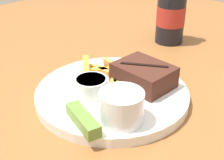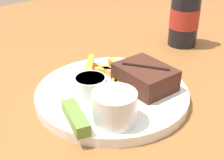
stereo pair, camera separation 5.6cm
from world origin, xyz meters
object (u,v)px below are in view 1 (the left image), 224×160
object	(u,v)px
coleslaw_cup	(122,105)
fork_utensil	(87,75)
dipping_sauce_cup	(91,86)
pickle_spear	(83,120)
steak_portion	(144,75)
dinner_plate	(112,94)
beer_bottle	(171,14)

from	to	relation	value
coleslaw_cup	fork_utensil	xyz separation A→B (m)	(-0.15, 0.06, -0.03)
coleslaw_cup	fork_utensil	distance (m)	0.16
dipping_sauce_cup	pickle_spear	xyz separation A→B (m)	(0.06, -0.07, -0.01)
dipping_sauce_cup	steak_portion	bearing A→B (deg)	65.77
steak_portion	dipping_sauce_cup	bearing A→B (deg)	-114.23
steak_portion	pickle_spear	xyz separation A→B (m)	(0.02, -0.16, -0.01)
dinner_plate	steak_portion	distance (m)	0.07
pickle_spear	beer_bottle	xyz separation A→B (m)	(-0.14, 0.41, 0.05)
dipping_sauce_cup	beer_bottle	bearing A→B (deg)	103.50
dipping_sauce_cup	pickle_spear	size ratio (longest dim) A/B	0.69
dinner_plate	pickle_spear	world-z (taller)	pickle_spear
dinner_plate	fork_utensil	size ratio (longest dim) A/B	2.08
dinner_plate	fork_utensil	world-z (taller)	fork_utensil
steak_portion	dipping_sauce_cup	distance (m)	0.10
pickle_spear	beer_bottle	bearing A→B (deg)	109.09
coleslaw_cup	dipping_sauce_cup	xyz separation A→B (m)	(-0.09, 0.02, -0.01)
dipping_sauce_cup	beer_bottle	world-z (taller)	beer_bottle
coleslaw_cup	dipping_sauce_cup	bearing A→B (deg)	169.08
fork_utensil	dipping_sauce_cup	bearing A→B (deg)	-32.43
fork_utensil	steak_portion	bearing A→B (deg)	29.14
steak_portion	beer_bottle	world-z (taller)	beer_bottle
beer_bottle	pickle_spear	bearing A→B (deg)	-70.91
fork_utensil	beer_bottle	size ratio (longest dim) A/B	0.65
coleslaw_cup	dipping_sauce_cup	world-z (taller)	coleslaw_cup
dipping_sauce_cup	beer_bottle	xyz separation A→B (m)	(-0.08, 0.34, 0.04)
dinner_plate	dipping_sauce_cup	distance (m)	0.05
beer_bottle	dipping_sauce_cup	bearing A→B (deg)	-76.50
coleslaw_cup	pickle_spear	world-z (taller)	coleslaw_cup
steak_portion	pickle_spear	bearing A→B (deg)	-83.73
steak_portion	dinner_plate	bearing A→B (deg)	-116.35
dinner_plate	beer_bottle	size ratio (longest dim) A/B	1.35
dinner_plate	pickle_spear	size ratio (longest dim) A/B	3.29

